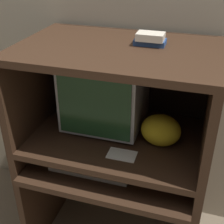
{
  "coord_description": "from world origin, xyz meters",
  "views": [
    {
      "loc": [
        0.41,
        -1.07,
        1.79
      ],
      "look_at": [
        -0.03,
        0.33,
        0.96
      ],
      "focal_mm": 50.0,
      "sensor_mm": 36.0,
      "label": 1
    }
  ],
  "objects_px": {
    "crt_monitor": "(106,92)",
    "book_stack": "(150,39)",
    "snack_bag": "(161,130)",
    "keyboard": "(91,168)",
    "mouse": "(140,178)"
  },
  "relations": [
    {
      "from": "crt_monitor",
      "to": "mouse",
      "type": "bearing_deg",
      "value": -43.64
    },
    {
      "from": "book_stack",
      "to": "snack_bag",
      "type": "bearing_deg",
      "value": -40.71
    },
    {
      "from": "crt_monitor",
      "to": "book_stack",
      "type": "xyz_separation_m",
      "value": [
        0.24,
        -0.03,
        0.33
      ]
    },
    {
      "from": "crt_monitor",
      "to": "snack_bag",
      "type": "bearing_deg",
      "value": -18.68
    },
    {
      "from": "mouse",
      "to": "keyboard",
      "type": "bearing_deg",
      "value": -178.93
    },
    {
      "from": "snack_bag",
      "to": "book_stack",
      "type": "bearing_deg",
      "value": 139.29
    },
    {
      "from": "crt_monitor",
      "to": "book_stack",
      "type": "distance_m",
      "value": 0.41
    },
    {
      "from": "keyboard",
      "to": "mouse",
      "type": "xyz_separation_m",
      "value": [
        0.27,
        0.01,
        0.0
      ]
    },
    {
      "from": "crt_monitor",
      "to": "keyboard",
      "type": "distance_m",
      "value": 0.43
    },
    {
      "from": "keyboard",
      "to": "snack_bag",
      "type": "xyz_separation_m",
      "value": [
        0.34,
        0.15,
        0.22
      ]
    },
    {
      "from": "keyboard",
      "to": "book_stack",
      "type": "relative_size",
      "value": 2.93
    },
    {
      "from": "crt_monitor",
      "to": "mouse",
      "type": "xyz_separation_m",
      "value": [
        0.27,
        -0.26,
        -0.34
      ]
    },
    {
      "from": "mouse",
      "to": "crt_monitor",
      "type": "bearing_deg",
      "value": 136.36
    },
    {
      "from": "crt_monitor",
      "to": "snack_bag",
      "type": "height_order",
      "value": "crt_monitor"
    },
    {
      "from": "crt_monitor",
      "to": "keyboard",
      "type": "xyz_separation_m",
      "value": [
        -0.0,
        -0.26,
        -0.34
      ]
    }
  ]
}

